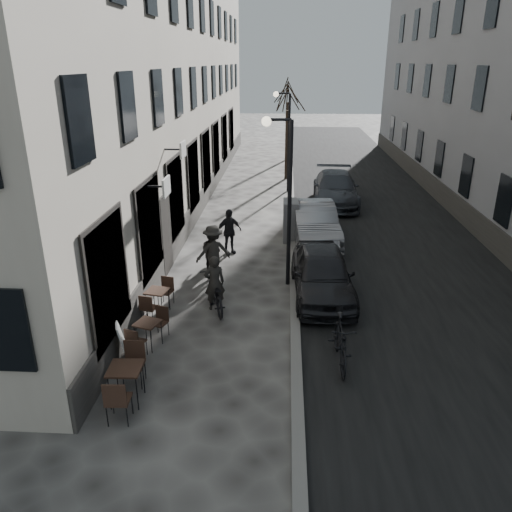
# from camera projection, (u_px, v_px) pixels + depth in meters

# --- Properties ---
(ground) EXTENTS (120.00, 120.00, 0.00)m
(ground) POSITION_uv_depth(u_px,v_px,m) (287.00, 408.00, 10.05)
(ground) COLOR #353331
(ground) RESTS_ON ground
(road) EXTENTS (7.30, 60.00, 0.00)m
(road) POSITION_uv_depth(u_px,v_px,m) (365.00, 202.00, 24.71)
(road) COLOR black
(road) RESTS_ON ground
(kerb) EXTENTS (0.25, 60.00, 0.12)m
(kerb) POSITION_uv_depth(u_px,v_px,m) (292.00, 200.00, 24.89)
(kerb) COLOR slate
(kerb) RESTS_ON ground
(building_left) EXTENTS (4.00, 35.00, 16.00)m
(building_left) POSITION_uv_depth(u_px,v_px,m) (160.00, 26.00, 22.79)
(building_left) COLOR #A19787
(building_left) RESTS_ON ground
(building_right) EXTENTS (4.00, 35.00, 16.00)m
(building_right) POSITION_uv_depth(u_px,v_px,m) (508.00, 25.00, 21.94)
(building_right) COLOR slate
(building_right) RESTS_ON ground
(streetlamp_near) EXTENTS (0.90, 0.28, 5.09)m
(streetlamp_near) POSITION_uv_depth(u_px,v_px,m) (284.00, 185.00, 14.48)
(streetlamp_near) COLOR black
(streetlamp_near) RESTS_ON ground
(streetlamp_far) EXTENTS (0.90, 0.28, 5.09)m
(streetlamp_far) POSITION_uv_depth(u_px,v_px,m) (286.00, 131.00, 25.63)
(streetlamp_far) COLOR black
(streetlamp_far) RESTS_ON ground
(tree_near) EXTENTS (2.40, 2.40, 5.70)m
(tree_near) POSITION_uv_depth(u_px,v_px,m) (288.00, 96.00, 27.87)
(tree_near) COLOR black
(tree_near) RESTS_ON ground
(tree_far) EXTENTS (2.40, 2.40, 5.70)m
(tree_far) POSITION_uv_depth(u_px,v_px,m) (288.00, 90.00, 33.44)
(tree_far) COLOR black
(tree_far) RESTS_ON ground
(bistro_set_a) EXTENTS (0.69, 1.63, 0.96)m
(bistro_set_a) POSITION_uv_depth(u_px,v_px,m) (126.00, 381.00, 10.08)
(bistro_set_a) COLOR #301F15
(bistro_set_a) RESTS_ON ground
(bistro_set_b) EXTENTS (0.78, 1.39, 0.80)m
(bistro_set_b) POSITION_uv_depth(u_px,v_px,m) (148.00, 332.00, 12.06)
(bistro_set_b) COLOR #301F15
(bistro_set_b) RESTS_ON ground
(bistro_set_c) EXTENTS (0.67, 1.43, 0.82)m
(bistro_set_c) POSITION_uv_depth(u_px,v_px,m) (158.00, 299.00, 13.68)
(bistro_set_c) COLOR #301F15
(bistro_set_c) RESTS_ON ground
(sign_board) EXTENTS (0.51, 0.63, 0.99)m
(sign_board) POSITION_uv_depth(u_px,v_px,m) (124.00, 346.00, 11.49)
(sign_board) COLOR black
(sign_board) RESTS_ON ground
(utility_cabinet) EXTENTS (0.59, 1.05, 1.56)m
(utility_cabinet) POSITION_uv_depth(u_px,v_px,m) (291.00, 220.00, 19.22)
(utility_cabinet) COLOR #5C5C5E
(utility_cabinet) RESTS_ON ground
(bicycle) EXTENTS (1.20, 1.96, 0.97)m
(bicycle) POSITION_uv_depth(u_px,v_px,m) (215.00, 293.00, 13.90)
(bicycle) COLOR black
(bicycle) RESTS_ON ground
(cyclist_rider) EXTENTS (0.67, 0.55, 1.59)m
(cyclist_rider) POSITION_uv_depth(u_px,v_px,m) (215.00, 283.00, 13.79)
(cyclist_rider) COLOR black
(cyclist_rider) RESTS_ON ground
(pedestrian_near) EXTENTS (0.91, 0.86, 1.49)m
(pedestrian_near) POSITION_uv_depth(u_px,v_px,m) (211.00, 251.00, 16.20)
(pedestrian_near) COLOR black
(pedestrian_near) RESTS_ON ground
(pedestrian_mid) EXTENTS (1.29, 1.06, 1.74)m
(pedestrian_mid) POSITION_uv_depth(u_px,v_px,m) (213.00, 251.00, 15.84)
(pedestrian_mid) COLOR #292724
(pedestrian_mid) RESTS_ON ground
(pedestrian_far) EXTENTS (1.04, 0.85, 1.66)m
(pedestrian_far) POSITION_uv_depth(u_px,v_px,m) (229.00, 231.00, 17.83)
(pedestrian_far) COLOR black
(pedestrian_far) RESTS_ON ground
(car_near) EXTENTS (1.88, 4.30, 1.44)m
(car_near) POSITION_uv_depth(u_px,v_px,m) (322.00, 273.00, 14.58)
(car_near) COLOR black
(car_near) RESTS_ON ground
(car_mid) EXTENTS (1.94, 4.61, 1.48)m
(car_mid) POSITION_uv_depth(u_px,v_px,m) (314.00, 223.00, 19.09)
(car_mid) COLOR gray
(car_mid) RESTS_ON ground
(car_far) EXTENTS (2.28, 5.24, 1.50)m
(car_far) POSITION_uv_depth(u_px,v_px,m) (336.00, 189.00, 24.13)
(car_far) COLOR #393D44
(car_far) RESTS_ON ground
(moped) EXTENTS (0.58, 1.91, 1.14)m
(moped) POSITION_uv_depth(u_px,v_px,m) (341.00, 342.00, 11.31)
(moped) COLOR black
(moped) RESTS_ON ground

